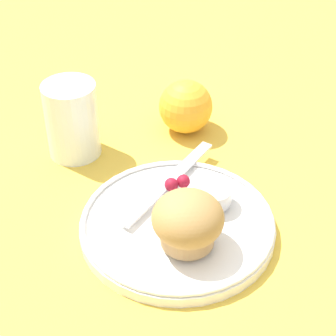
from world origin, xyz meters
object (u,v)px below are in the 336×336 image
(muffin, at_px, (188,221))
(juice_glass, at_px, (72,120))
(orange_fruit, at_px, (186,107))
(butter_knife, at_px, (169,181))

(muffin, xyz_separation_m, juice_glass, (-0.06, 0.25, 0.00))
(orange_fruit, bearing_deg, muffin, -114.37)
(muffin, xyz_separation_m, orange_fruit, (0.11, 0.24, -0.01))
(muffin, xyz_separation_m, butter_knife, (0.02, 0.11, -0.03))
(butter_knife, xyz_separation_m, orange_fruit, (0.08, 0.13, 0.02))
(orange_fruit, relative_size, juice_glass, 0.73)
(juice_glass, bearing_deg, orange_fruit, -3.28)
(muffin, relative_size, juice_glass, 0.75)
(muffin, relative_size, orange_fruit, 1.01)
(butter_knife, bearing_deg, juice_glass, 88.14)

